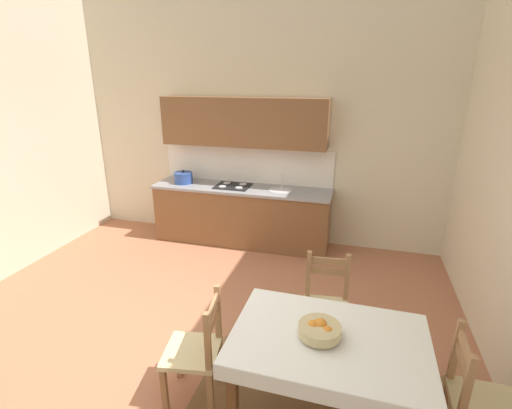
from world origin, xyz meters
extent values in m
cube|color=#AD6B4C|center=(0.00, 0.00, -0.05)|extent=(6.16, 6.19, 0.10)
cube|color=beige|center=(0.00, 2.86, 2.14)|extent=(6.16, 0.12, 4.27)
cube|color=brown|center=(-0.16, 2.49, 0.43)|extent=(2.68, 0.60, 0.86)
cube|color=gray|center=(-0.16, 2.48, 0.88)|extent=(2.71, 0.63, 0.04)
cube|color=white|center=(-0.16, 2.78, 1.18)|extent=(2.68, 0.01, 0.55)
cube|color=brown|center=(-0.16, 2.62, 1.85)|extent=(2.46, 0.34, 0.70)
cube|color=black|center=(-0.16, 2.22, 0.04)|extent=(2.64, 0.02, 0.09)
cylinder|color=silver|center=(0.44, 2.49, 0.90)|extent=(0.34, 0.34, 0.02)
cylinder|color=silver|center=(0.44, 2.63, 1.01)|extent=(0.02, 0.02, 0.22)
cube|color=black|center=(-0.30, 2.49, 0.91)|extent=(0.52, 0.42, 0.01)
cylinder|color=silver|center=(-0.43, 2.39, 0.92)|extent=(0.11, 0.11, 0.01)
cylinder|color=silver|center=(-0.17, 2.39, 0.92)|extent=(0.11, 0.11, 0.01)
cylinder|color=silver|center=(-0.43, 2.59, 0.92)|extent=(0.11, 0.11, 0.01)
cylinder|color=silver|center=(-0.17, 2.59, 0.92)|extent=(0.11, 0.11, 0.01)
cylinder|color=#2D4C9E|center=(-1.10, 2.47, 0.98)|extent=(0.28, 0.28, 0.15)
cylinder|color=#2D4C9E|center=(-1.10, 2.47, 1.06)|extent=(0.29, 0.29, 0.02)
sphere|color=black|center=(-1.10, 2.47, 1.08)|extent=(0.04, 0.04, 0.04)
cube|color=brown|center=(1.41, -0.41, 0.74)|extent=(1.32, 0.88, 0.02)
cube|color=brown|center=(0.82, -0.78, 0.36)|extent=(0.07, 0.07, 0.73)
cube|color=brown|center=(0.82, -0.03, 0.36)|extent=(0.07, 0.07, 0.73)
cube|color=brown|center=(2.01, -0.05, 0.36)|extent=(0.07, 0.07, 0.73)
cube|color=white|center=(1.41, -0.41, 0.75)|extent=(1.38, 0.94, 0.00)
cube|color=white|center=(1.41, -0.87, 0.69)|extent=(1.37, 0.02, 0.12)
cube|color=white|center=(1.42, 0.05, 0.69)|extent=(1.37, 0.02, 0.12)
cube|color=white|center=(0.73, -0.40, 0.69)|extent=(0.02, 0.93, 0.12)
cube|color=white|center=(2.10, -0.42, 0.69)|extent=(0.02, 0.93, 0.12)
cube|color=#D1BC89|center=(0.37, -0.47, 0.43)|extent=(0.48, 0.48, 0.04)
cube|color=#A3754C|center=(0.22, -0.67, 0.21)|extent=(0.05, 0.05, 0.41)
cube|color=#A3754C|center=(0.16, -0.32, 0.21)|extent=(0.05, 0.05, 0.41)
cube|color=#A3754C|center=(0.58, -0.61, 0.46)|extent=(0.05, 0.05, 0.93)
cube|color=#A3754C|center=(0.52, -0.26, 0.46)|extent=(0.05, 0.05, 0.93)
cube|color=#A3754C|center=(0.55, -0.44, 0.84)|extent=(0.08, 0.32, 0.07)
cube|color=#A3754C|center=(0.55, -0.44, 0.74)|extent=(0.08, 0.32, 0.07)
cube|color=#D1BC89|center=(2.44, -0.41, 0.43)|extent=(0.43, 0.43, 0.04)
cube|color=#A3754C|center=(2.27, -0.22, 0.46)|extent=(0.05, 0.05, 0.93)
cube|color=#A3754C|center=(2.26, -0.40, 0.84)|extent=(0.03, 0.32, 0.07)
cube|color=#A3754C|center=(2.26, -0.40, 0.74)|extent=(0.03, 0.32, 0.07)
cube|color=#D1BC89|center=(1.33, 0.38, 0.43)|extent=(0.46, 0.46, 0.04)
cube|color=#A3754C|center=(1.53, 0.21, 0.21)|extent=(0.05, 0.05, 0.41)
cube|color=#A3754C|center=(1.17, 0.18, 0.21)|extent=(0.05, 0.05, 0.41)
cube|color=#A3754C|center=(1.50, 0.57, 0.46)|extent=(0.05, 0.05, 0.93)
cube|color=#A3754C|center=(1.14, 0.54, 0.46)|extent=(0.05, 0.05, 0.93)
cube|color=#A3754C|center=(1.32, 0.55, 0.84)|extent=(0.32, 0.06, 0.07)
cube|color=#A3754C|center=(1.32, 0.55, 0.74)|extent=(0.32, 0.06, 0.07)
cylinder|color=tan|center=(1.34, -0.43, 0.77)|extent=(0.17, 0.17, 0.02)
cylinder|color=tan|center=(1.34, -0.43, 0.81)|extent=(0.30, 0.30, 0.07)
sphere|color=orange|center=(1.29, -0.42, 0.82)|extent=(0.09, 0.09, 0.09)
sphere|color=orange|center=(1.40, -0.45, 0.82)|extent=(0.08, 0.08, 0.08)
sphere|color=orange|center=(1.34, -0.40, 0.83)|extent=(0.10, 0.10, 0.10)
camera|label=1|loc=(1.50, -2.62, 2.48)|focal=26.00mm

